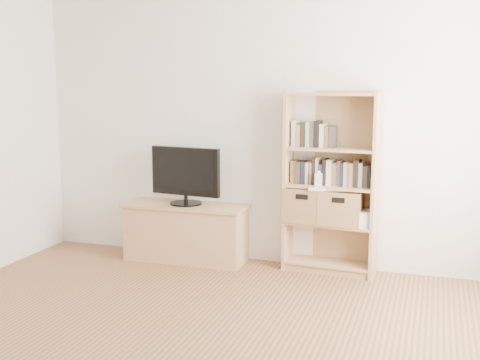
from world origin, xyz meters
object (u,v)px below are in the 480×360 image
at_px(basket_right, 341,207).
at_px(bookshelf, 331,183).
at_px(tv_stand, 186,233).
at_px(basket_left, 307,204).
at_px(baby_monitor, 318,180).
at_px(laptop, 328,187).
at_px(television, 186,176).

bearing_deg(basket_right, bookshelf, 174.87).
distance_m(tv_stand, basket_left, 1.19).
bearing_deg(baby_monitor, laptop, 44.87).
xyz_separation_m(television, basket_right, (1.44, 0.06, -0.22)).
distance_m(television, baby_monitor, 1.25).
height_order(television, basket_left, television).
distance_m(television, basket_right, 1.46).
bearing_deg(tv_stand, laptop, 1.34).
relative_size(television, basket_left, 1.88).
bearing_deg(bookshelf, basket_left, -178.81).
distance_m(tv_stand, baby_monitor, 1.38).
distance_m(television, basket_left, 1.16).
xyz_separation_m(television, laptop, (1.32, 0.05, -0.05)).
bearing_deg(bookshelf, television, -173.28).
bearing_deg(television, basket_left, 10.85).
xyz_separation_m(tv_stand, basket_left, (1.13, 0.08, 0.34)).
height_order(bookshelf, television, bookshelf).
bearing_deg(tv_stand, basket_right, 1.34).
relative_size(television, basket_right, 1.92).
bearing_deg(television, baby_monitor, 6.26).
height_order(bookshelf, baby_monitor, bookshelf).
xyz_separation_m(tv_stand, television, (0.00, 0.00, 0.55)).
relative_size(tv_stand, television, 1.61).
height_order(bookshelf, laptop, bookshelf).
relative_size(bookshelf, basket_left, 4.31).
bearing_deg(basket_left, tv_stand, -171.64).
xyz_separation_m(bookshelf, basket_left, (-0.21, 0.01, -0.20)).
bearing_deg(basket_right, baby_monitor, -158.19).
bearing_deg(laptop, bookshelf, 20.36).
height_order(bookshelf, basket_left, bookshelf).
height_order(television, baby_monitor, television).
height_order(tv_stand, bookshelf, bookshelf).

